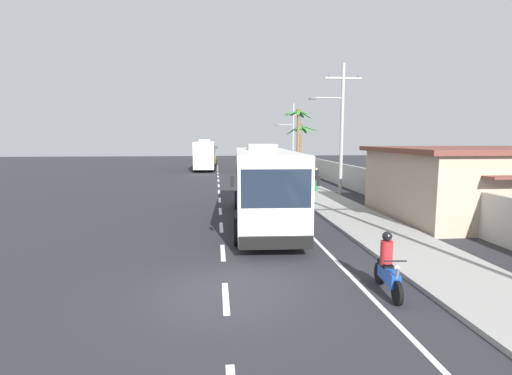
{
  "coord_description": "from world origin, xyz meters",
  "views": [
    {
      "loc": [
        -0.2,
        -9.71,
        4.06
      ],
      "look_at": [
        1.71,
        8.47,
        1.7
      ],
      "focal_mm": 26.74,
      "sensor_mm": 36.0,
      "label": 1
    }
  ],
  "objects_px": {
    "motorcycle_beside_bus": "(272,186)",
    "pedestrian_midwalk": "(309,183)",
    "palm_nearest": "(298,130)",
    "coach_bus_far_lane": "(206,154)",
    "pedestrian_near_kerb": "(316,179)",
    "coach_bus_foreground": "(263,182)",
    "utility_pole_far": "(292,136)",
    "pedestrian_far_walk": "(303,180)",
    "utility_pole_mid": "(341,126)",
    "roadside_building": "(509,182)",
    "motorcycle_trailing": "(388,269)",
    "palm_second": "(301,136)"
  },
  "relations": [
    {
      "from": "utility_pole_mid",
      "to": "roadside_building",
      "type": "distance_m",
      "value": 10.54
    },
    {
      "from": "utility_pole_far",
      "to": "palm_second",
      "type": "height_order",
      "value": "utility_pole_far"
    },
    {
      "from": "pedestrian_midwalk",
      "to": "pedestrian_far_walk",
      "type": "bearing_deg",
      "value": -129.37
    },
    {
      "from": "coach_bus_far_lane",
      "to": "motorcycle_beside_bus",
      "type": "bearing_deg",
      "value": -77.51
    },
    {
      "from": "motorcycle_trailing",
      "to": "roadside_building",
      "type": "height_order",
      "value": "roadside_building"
    },
    {
      "from": "motorcycle_beside_bus",
      "to": "pedestrian_midwalk",
      "type": "height_order",
      "value": "pedestrian_midwalk"
    },
    {
      "from": "pedestrian_far_walk",
      "to": "utility_pole_far",
      "type": "distance_m",
      "value": 18.15
    },
    {
      "from": "coach_bus_foreground",
      "to": "motorcycle_beside_bus",
      "type": "relative_size",
      "value": 6.09
    },
    {
      "from": "pedestrian_near_kerb",
      "to": "coach_bus_foreground",
      "type": "bearing_deg",
      "value": 103.77
    },
    {
      "from": "motorcycle_trailing",
      "to": "palm_nearest",
      "type": "relative_size",
      "value": 0.28
    },
    {
      "from": "pedestrian_midwalk",
      "to": "utility_pole_far",
      "type": "height_order",
      "value": "utility_pole_far"
    },
    {
      "from": "pedestrian_far_walk",
      "to": "utility_pole_far",
      "type": "bearing_deg",
      "value": -88.22
    },
    {
      "from": "motorcycle_trailing",
      "to": "roadside_building",
      "type": "bearing_deg",
      "value": 39.61
    },
    {
      "from": "coach_bus_far_lane",
      "to": "pedestrian_far_walk",
      "type": "height_order",
      "value": "coach_bus_far_lane"
    },
    {
      "from": "motorcycle_beside_bus",
      "to": "roadside_building",
      "type": "height_order",
      "value": "roadside_building"
    },
    {
      "from": "motorcycle_beside_bus",
      "to": "pedestrian_near_kerb",
      "type": "height_order",
      "value": "pedestrian_near_kerb"
    },
    {
      "from": "utility_pole_mid",
      "to": "palm_nearest",
      "type": "relative_size",
      "value": 1.31
    },
    {
      "from": "utility_pole_far",
      "to": "motorcycle_beside_bus",
      "type": "bearing_deg",
      "value": -105.66
    },
    {
      "from": "motorcycle_trailing",
      "to": "pedestrian_far_walk",
      "type": "bearing_deg",
      "value": 84.27
    },
    {
      "from": "motorcycle_trailing",
      "to": "palm_second",
      "type": "relative_size",
      "value": 0.35
    },
    {
      "from": "utility_pole_mid",
      "to": "pedestrian_far_walk",
      "type": "bearing_deg",
      "value": 156.68
    },
    {
      "from": "coach_bus_foreground",
      "to": "pedestrian_midwalk",
      "type": "xyz_separation_m",
      "value": [
        4.14,
        7.54,
        -1.0
      ]
    },
    {
      "from": "coach_bus_far_lane",
      "to": "utility_pole_far",
      "type": "distance_m",
      "value": 12.26
    },
    {
      "from": "coach_bus_far_lane",
      "to": "utility_pole_mid",
      "type": "xyz_separation_m",
      "value": [
        9.91,
        -24.92,
        2.87
      ]
    },
    {
      "from": "palm_nearest",
      "to": "motorcycle_beside_bus",
      "type": "bearing_deg",
      "value": -111.5
    },
    {
      "from": "motorcycle_trailing",
      "to": "roadside_building",
      "type": "xyz_separation_m",
      "value": [
        10.45,
        8.64,
        1.16
      ]
    },
    {
      "from": "coach_bus_foreground",
      "to": "pedestrian_midwalk",
      "type": "bearing_deg",
      "value": 61.19
    },
    {
      "from": "pedestrian_near_kerb",
      "to": "palm_nearest",
      "type": "bearing_deg",
      "value": -51.21
    },
    {
      "from": "utility_pole_far",
      "to": "palm_nearest",
      "type": "bearing_deg",
      "value": -97.31
    },
    {
      "from": "coach_bus_foreground",
      "to": "palm_second",
      "type": "xyz_separation_m",
      "value": [
        6.62,
        21.49,
        2.34
      ]
    },
    {
      "from": "coach_bus_far_lane",
      "to": "roadside_building",
      "type": "distance_m",
      "value": 36.57
    },
    {
      "from": "pedestrian_far_walk",
      "to": "utility_pole_far",
      "type": "xyz_separation_m",
      "value": [
        2.75,
        17.65,
        3.23
      ]
    },
    {
      "from": "pedestrian_midwalk",
      "to": "utility_pole_far",
      "type": "distance_m",
      "value": 19.12
    },
    {
      "from": "utility_pole_mid",
      "to": "pedestrian_midwalk",
      "type": "bearing_deg",
      "value": 179.76
    },
    {
      "from": "motorcycle_beside_bus",
      "to": "pedestrian_near_kerb",
      "type": "distance_m",
      "value": 3.6
    },
    {
      "from": "motorcycle_trailing",
      "to": "pedestrian_far_walk",
      "type": "distance_m",
      "value": 17.59
    },
    {
      "from": "coach_bus_foreground",
      "to": "roadside_building",
      "type": "height_order",
      "value": "coach_bus_foreground"
    },
    {
      "from": "roadside_building",
      "to": "motorcycle_trailing",
      "type": "bearing_deg",
      "value": -140.39
    },
    {
      "from": "palm_second",
      "to": "motorcycle_trailing",
      "type": "bearing_deg",
      "value": -98.31
    },
    {
      "from": "coach_bus_far_lane",
      "to": "pedestrian_near_kerb",
      "type": "relative_size",
      "value": 6.8
    },
    {
      "from": "palm_nearest",
      "to": "coach_bus_far_lane",
      "type": "bearing_deg",
      "value": 123.98
    },
    {
      "from": "motorcycle_trailing",
      "to": "pedestrian_midwalk",
      "type": "relative_size",
      "value": 1.25
    },
    {
      "from": "pedestrian_midwalk",
      "to": "roadside_building",
      "type": "distance_m",
      "value": 11.59
    },
    {
      "from": "motorcycle_trailing",
      "to": "utility_pole_mid",
      "type": "height_order",
      "value": "utility_pole_mid"
    },
    {
      "from": "palm_nearest",
      "to": "motorcycle_trailing",
      "type": "bearing_deg",
      "value": -97.3
    },
    {
      "from": "coach_bus_foreground",
      "to": "utility_pole_mid",
      "type": "bearing_deg",
      "value": 50.11
    },
    {
      "from": "pedestrian_far_walk",
      "to": "roadside_building",
      "type": "height_order",
      "value": "roadside_building"
    },
    {
      "from": "palm_second",
      "to": "pedestrian_far_walk",
      "type": "bearing_deg",
      "value": -101.74
    },
    {
      "from": "pedestrian_near_kerb",
      "to": "utility_pole_mid",
      "type": "relative_size",
      "value": 0.19
    },
    {
      "from": "pedestrian_near_kerb",
      "to": "motorcycle_trailing",
      "type": "bearing_deg",
      "value": 123.21
    }
  ]
}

